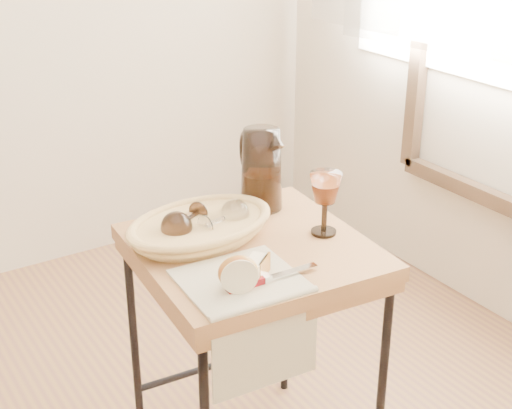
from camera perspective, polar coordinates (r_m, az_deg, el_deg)
side_table at (r=2.08m, az=-0.30°, el=-12.04°), size 0.62×0.62×0.73m
tea_towel at (r=1.72m, az=-1.27°, el=-5.88°), size 0.29×0.26×0.01m
bread_basket at (r=1.91m, az=-4.34°, el=-1.87°), size 0.39×0.29×0.06m
goblet_lying_a at (r=1.90m, az=-5.46°, el=-1.23°), size 0.16×0.14×0.08m
goblet_lying_b at (r=1.91m, az=-2.61°, el=-1.10°), size 0.14×0.10×0.08m
pitcher at (r=2.05m, az=0.42°, el=2.78°), size 0.22×0.27×0.27m
wine_goblet at (r=1.92m, az=5.37°, el=0.09°), size 0.09×0.09×0.17m
apple_half at (r=1.66m, az=-1.41°, el=-5.30°), size 0.10×0.08×0.09m
apple_wedge at (r=1.72m, az=-0.03°, el=-4.97°), size 0.08×0.07×0.05m
table_knife at (r=1.71m, az=1.04°, el=-5.63°), size 0.24×0.04×0.02m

